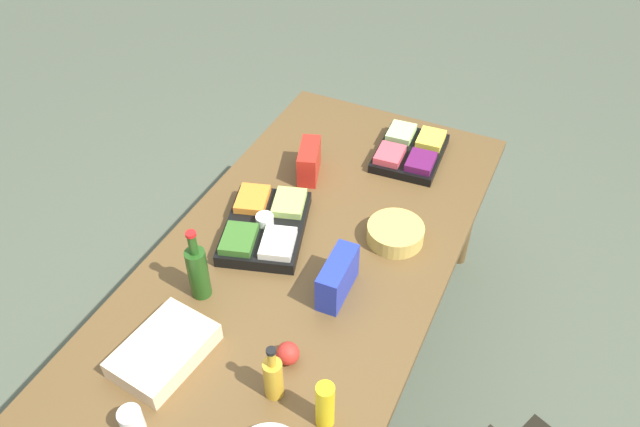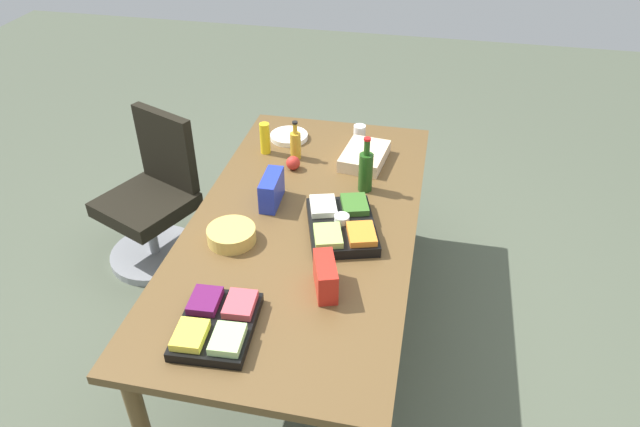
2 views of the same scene
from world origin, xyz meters
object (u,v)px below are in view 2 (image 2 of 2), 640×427
(chip_bag_blue, at_px, (272,190))
(mustard_bottle, at_px, (265,138))
(office_chair, at_px, (154,208))
(veggie_tray, at_px, (342,224))
(conference_table, at_px, (304,232))
(chip_bowl, at_px, (231,235))
(sheet_cake, at_px, (365,156))
(wine_bottle, at_px, (366,170))
(fruit_platter, at_px, (217,324))
(dressing_bottle, at_px, (295,144))
(apple_red, at_px, (293,163))
(chip_bag_red, at_px, (325,276))
(paper_plate_stack, at_px, (289,136))
(paper_cup, at_px, (360,133))

(chip_bag_blue, relative_size, mustard_bottle, 1.22)
(office_chair, relative_size, mustard_bottle, 5.16)
(veggie_tray, distance_m, mustard_bottle, 0.84)
(conference_table, height_order, chip_bowl, chip_bowl)
(sheet_cake, bearing_deg, wine_bottle, -171.13)
(chip_bag_blue, distance_m, sheet_cake, 0.63)
(fruit_platter, bearing_deg, chip_bag_blue, 1.83)
(office_chair, bearing_deg, dressing_bottle, -83.01)
(apple_red, xyz_separation_m, chip_bag_red, (-0.90, -0.36, 0.03))
(apple_red, bearing_deg, office_chair, 89.02)
(dressing_bottle, xyz_separation_m, chip_bag_red, (-1.02, -0.38, -0.02))
(mustard_bottle, bearing_deg, paper_plate_stack, -25.74)
(paper_cup, bearing_deg, sheet_cake, -164.99)
(conference_table, bearing_deg, chip_bowl, 127.85)
(wine_bottle, xyz_separation_m, veggie_tray, (-0.37, 0.06, -0.08))
(wine_bottle, distance_m, chip_bowl, 0.77)
(veggie_tray, relative_size, chip_bowl, 2.22)
(office_chair, height_order, chip_bowl, office_chair)
(chip_bag_blue, height_order, apple_red, chip_bag_blue)
(chip_bag_blue, distance_m, chip_bowl, 0.35)
(chip_bowl, height_order, sheet_cake, sheet_cake)
(veggie_tray, height_order, mustard_bottle, mustard_bottle)
(chip_bag_blue, distance_m, chip_bag_red, 0.68)
(fruit_platter, height_order, apple_red, apple_red)
(chip_bag_red, bearing_deg, paper_cup, 2.66)
(fruit_platter, bearing_deg, office_chair, 36.33)
(paper_cup, bearing_deg, dressing_bottle, 131.87)
(chip_bag_blue, relative_size, paper_cup, 2.44)
(mustard_bottle, bearing_deg, sheet_cake, -88.61)
(conference_table, distance_m, dressing_bottle, 0.62)
(paper_plate_stack, distance_m, paper_cup, 0.42)
(veggie_tray, relative_size, paper_cup, 5.43)
(mustard_bottle, bearing_deg, chip_bag_red, -151.85)
(paper_cup, height_order, chip_bag_red, chip_bag_red)
(office_chair, bearing_deg, chip_bag_blue, -111.89)
(dressing_bottle, distance_m, mustard_bottle, 0.18)
(paper_plate_stack, distance_m, chip_bag_blue, 0.67)
(fruit_platter, relative_size, veggie_tray, 0.77)
(sheet_cake, bearing_deg, conference_table, 161.59)
(sheet_cake, xyz_separation_m, apple_red, (-0.16, 0.37, 0.00))
(conference_table, xyz_separation_m, mustard_bottle, (0.59, 0.36, 0.16))
(sheet_cake, distance_m, chip_bag_red, 1.06)
(conference_table, bearing_deg, paper_plate_stack, 19.17)
(veggie_tray, bearing_deg, chip_bowl, 110.59)
(conference_table, height_order, paper_cup, paper_cup)
(sheet_cake, bearing_deg, office_chair, 96.48)
(sheet_cake, bearing_deg, paper_plate_stack, 70.07)
(apple_red, distance_m, chip_bag_red, 0.97)
(conference_table, bearing_deg, fruit_platter, 167.95)
(chip_bowl, bearing_deg, veggie_tray, -69.41)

